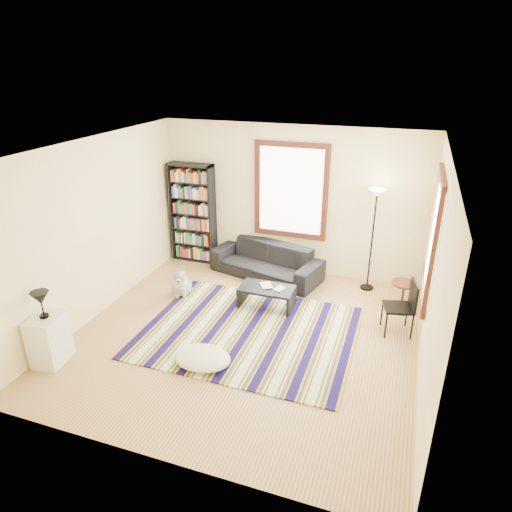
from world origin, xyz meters
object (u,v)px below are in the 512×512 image
(coffee_table, at_px, (267,297))
(dog, at_px, (181,281))
(side_table, at_px, (402,297))
(white_cabinet, at_px, (49,339))
(sofa, at_px, (266,261))
(bookshelf, at_px, (193,213))
(floor_cushion, at_px, (202,358))
(floor_lamp, at_px, (372,241))
(folding_chair, at_px, (398,308))

(coffee_table, xyz_separation_m, dog, (-1.55, -0.08, 0.09))
(side_table, bearing_deg, white_cabinet, -146.62)
(sofa, xyz_separation_m, bookshelf, (-1.64, 0.27, 0.69))
(white_cabinet, bearing_deg, bookshelf, 77.50)
(dog, bearing_deg, white_cabinet, -129.03)
(floor_cushion, height_order, dog, dog)
(white_cabinet, bearing_deg, dog, 63.46)
(floor_cushion, bearing_deg, floor_lamp, 58.15)
(coffee_table, height_order, floor_cushion, coffee_table)
(floor_lamp, bearing_deg, coffee_table, -141.10)
(floor_lamp, bearing_deg, side_table, -46.79)
(side_table, height_order, dog, side_table)
(bookshelf, relative_size, white_cabinet, 2.86)
(floor_lamp, bearing_deg, floor_cushion, -121.85)
(side_table, bearing_deg, floor_lamp, 133.21)
(coffee_table, height_order, dog, dog)
(coffee_table, xyz_separation_m, folding_chair, (2.10, -0.09, 0.25))
(bookshelf, relative_size, coffee_table, 2.22)
(side_table, bearing_deg, floor_cushion, -136.78)
(floor_cushion, relative_size, white_cabinet, 1.15)
(floor_cushion, height_order, folding_chair, folding_chair)
(sofa, bearing_deg, dog, -119.46)
(folding_chair, bearing_deg, dog, 165.54)
(bookshelf, bearing_deg, white_cabinet, -94.93)
(floor_cushion, relative_size, floor_lamp, 0.43)
(floor_lamp, xyz_separation_m, side_table, (0.63, -0.67, -0.66))
(coffee_table, relative_size, white_cabinet, 1.29)
(coffee_table, relative_size, floor_cushion, 1.12)
(coffee_table, height_order, folding_chair, folding_chair)
(white_cabinet, bearing_deg, coffee_table, 38.08)
(dog, bearing_deg, folding_chair, -20.22)
(bookshelf, bearing_deg, coffee_table, -34.82)
(white_cabinet, bearing_deg, floor_lamp, 35.59)
(sofa, xyz_separation_m, side_table, (2.53, -0.57, -0.04))
(floor_cushion, bearing_deg, sofa, 90.52)
(white_cabinet, xyz_separation_m, dog, (0.80, 2.31, -0.08))
(coffee_table, bearing_deg, sofa, 108.32)
(sofa, height_order, bookshelf, bookshelf)
(floor_lamp, height_order, folding_chair, floor_lamp)
(coffee_table, height_order, side_table, side_table)
(bookshelf, relative_size, floor_lamp, 1.08)
(sofa, relative_size, floor_cushion, 2.64)
(floor_cushion, distance_m, white_cabinet, 2.10)
(coffee_table, bearing_deg, dog, -176.88)
(bookshelf, bearing_deg, folding_chair, -19.97)
(white_cabinet, distance_m, dog, 2.45)
(bookshelf, relative_size, floor_cushion, 2.49)
(bookshelf, height_order, floor_lamp, bookshelf)
(coffee_table, bearing_deg, floor_cushion, -101.03)
(floor_cushion, bearing_deg, folding_chair, 34.60)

